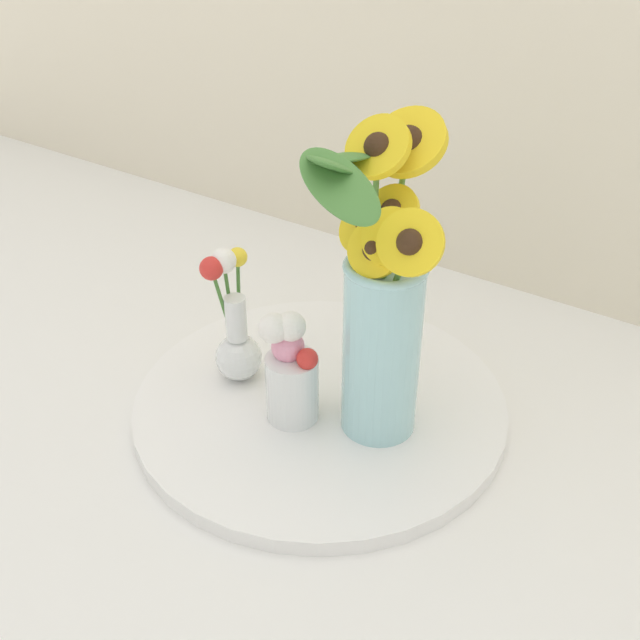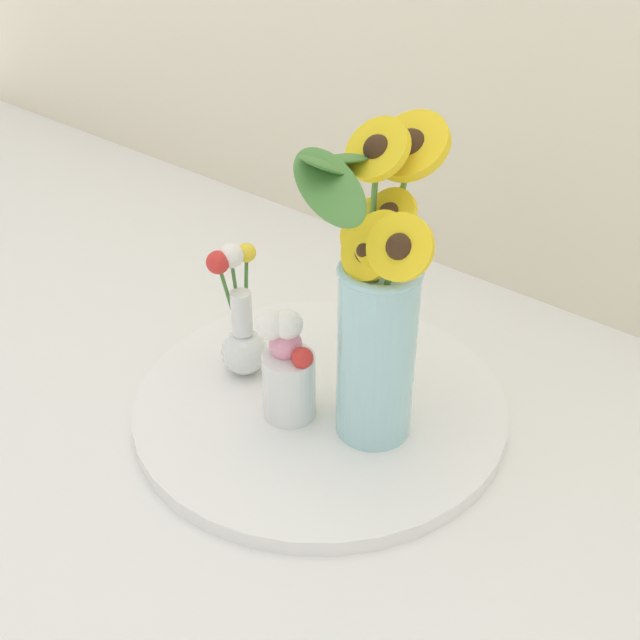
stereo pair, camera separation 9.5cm
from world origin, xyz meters
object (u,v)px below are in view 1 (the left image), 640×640
Objects in this scene: serving_tray at (320,403)px; mason_jar_sunflowers at (381,307)px; vase_small_center at (291,372)px; vase_bulb_right at (235,333)px.

mason_jar_sunflowers is at bearing 0.79° from serving_tray.
serving_tray is 3.23× the size of vase_small_center.
mason_jar_sunflowers reaches higher than serving_tray.
mason_jar_sunflowers is 1.99× the size of vase_bulb_right.
vase_small_center is 0.80× the size of vase_bulb_right.
vase_bulb_right is (-0.11, 0.03, 0.00)m from vase_small_center.
vase_bulb_right is at bearing -173.33° from mason_jar_sunflowers.
vase_bulb_right is (-0.21, -0.02, -0.10)m from mason_jar_sunflowers.
serving_tray is at bearing 78.48° from vase_small_center.
vase_small_center reaches higher than serving_tray.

